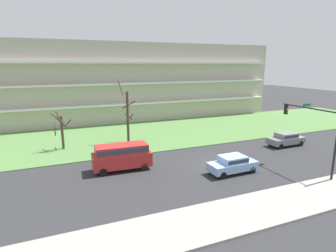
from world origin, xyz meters
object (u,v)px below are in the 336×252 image
at_px(tree_far_left, 62,129).
at_px(van_red_center_right, 122,155).
at_px(tree_left, 128,115).
at_px(sedan_gray_center_left, 286,139).
at_px(sedan_blue_near_left, 233,164).
at_px(traffic_signal_mast, 316,126).

bearing_deg(tree_far_left, van_red_center_right, -61.40).
xyz_separation_m(tree_far_left, tree_left, (7.52, 0.06, 1.06)).
distance_m(tree_left, sedan_gray_center_left, 18.91).
relative_size(sedan_blue_near_left, sedan_gray_center_left, 1.01).
distance_m(van_red_center_right, traffic_signal_mast, 17.05).
distance_m(sedan_blue_near_left, sedan_gray_center_left, 11.63).
relative_size(sedan_blue_near_left, traffic_signal_mast, 0.73).
bearing_deg(sedan_blue_near_left, traffic_signal_mast, -22.97).
xyz_separation_m(tree_left, traffic_signal_mast, (12.40, -15.69, 0.77)).
bearing_deg(traffic_signal_mast, van_red_center_right, 155.09).
bearing_deg(traffic_signal_mast, tree_far_left, 141.87).
bearing_deg(traffic_signal_mast, tree_left, 128.31).
bearing_deg(traffic_signal_mast, sedan_gray_center_left, 59.04).
xyz_separation_m(tree_far_left, sedan_gray_center_left, (24.17, -8.55, -1.48)).
xyz_separation_m(sedan_blue_near_left, van_red_center_right, (-8.78, 4.50, 0.52)).
bearing_deg(van_red_center_right, tree_left, -105.88).
relative_size(sedan_gray_center_left, van_red_center_right, 0.84).
bearing_deg(tree_far_left, tree_left, 0.43).
xyz_separation_m(sedan_gray_center_left, van_red_center_right, (-19.51, 0.00, 0.52)).
xyz_separation_m(van_red_center_right, traffic_signal_mast, (15.26, -7.08, 2.79)).
height_order(sedan_blue_near_left, traffic_signal_mast, traffic_signal_mast).
xyz_separation_m(tree_left, van_red_center_right, (-2.86, -8.61, -2.01)).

